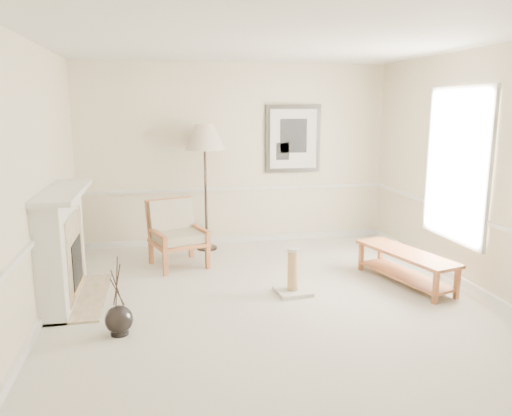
{
  "coord_description": "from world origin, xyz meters",
  "views": [
    {
      "loc": [
        -1.22,
        -5.24,
        2.22
      ],
      "look_at": [
        -0.06,
        0.7,
        0.98
      ],
      "focal_mm": 35.0,
      "sensor_mm": 36.0,
      "label": 1
    }
  ],
  "objects": [
    {
      "name": "floor_lamp",
      "position": [
        -0.53,
        2.4,
        1.71
      ],
      "size": [
        0.81,
        0.81,
        1.96
      ],
      "rotation": [
        0.0,
        0.0,
        -0.4
      ],
      "color": "black",
      "rests_on": "ground"
    },
    {
      "name": "armchair",
      "position": [
        -1.03,
        1.71,
        0.5
      ],
      "size": [
        0.89,
        0.93,
        0.93
      ],
      "rotation": [
        0.0,
        0.0,
        0.32
      ],
      "color": "#AE6938",
      "rests_on": "ground"
    },
    {
      "name": "bench",
      "position": [
        1.8,
        0.34,
        0.28
      ],
      "size": [
        0.82,
        1.54,
        0.42
      ],
      "rotation": [
        0.0,
        0.0,
        0.27
      ],
      "color": "#AE6938",
      "rests_on": "ground"
    },
    {
      "name": "floor_vase",
      "position": [
        -1.67,
        -0.47,
        0.15
      ],
      "size": [
        0.28,
        0.28,
        0.81
      ],
      "rotation": [
        0.0,
        0.0,
        0.4
      ],
      "color": "black",
      "rests_on": "ground"
    },
    {
      "name": "fireplace",
      "position": [
        -2.34,
        0.6,
        0.64
      ],
      "size": [
        0.64,
        1.64,
        1.31
      ],
      "color": "white",
      "rests_on": "ground"
    },
    {
      "name": "room",
      "position": [
        0.14,
        0.08,
        1.87
      ],
      "size": [
        5.04,
        5.54,
        2.92
      ],
      "color": "beige",
      "rests_on": "ground"
    },
    {
      "name": "ground",
      "position": [
        0.0,
        0.0,
        0.0
      ],
      "size": [
        5.5,
        5.5,
        0.0
      ],
      "primitive_type": "plane",
      "color": "silver",
      "rests_on": "ground"
    },
    {
      "name": "scratching_post",
      "position": [
        0.31,
        0.27,
        0.18
      ],
      "size": [
        0.44,
        0.44,
        0.57
      ],
      "rotation": [
        0.0,
        0.0,
        0.1
      ],
      "color": "white",
      "rests_on": "ground"
    }
  ]
}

